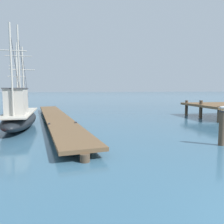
{
  "coord_description": "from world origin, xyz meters",
  "views": [
    {
      "loc": [
        -4.65,
        -2.11,
        2.55
      ],
      "look_at": [
        -1.77,
        8.66,
        1.4
      ],
      "focal_mm": 35.58,
      "sensor_mm": 36.0,
      "label": 1
    }
  ],
  "objects_px": {
    "fishing_boat_2": "(20,116)",
    "mooring_piling": "(222,127)",
    "perched_seagull": "(223,107)",
    "fishing_boat_0": "(19,109)"
  },
  "relations": [
    {
      "from": "fishing_boat_2",
      "to": "perched_seagull",
      "type": "xyz_separation_m",
      "value": [
        9.51,
        -7.32,
        0.92
      ]
    },
    {
      "from": "mooring_piling",
      "to": "perched_seagull",
      "type": "height_order",
      "value": "perched_seagull"
    },
    {
      "from": "fishing_boat_2",
      "to": "mooring_piling",
      "type": "relative_size",
      "value": 5.25
    },
    {
      "from": "mooring_piling",
      "to": "fishing_boat_2",
      "type": "bearing_deg",
      "value": 142.41
    },
    {
      "from": "perched_seagull",
      "to": "mooring_piling",
      "type": "bearing_deg",
      "value": -16.97
    },
    {
      "from": "fishing_boat_0",
      "to": "mooring_piling",
      "type": "bearing_deg",
      "value": -53.55
    },
    {
      "from": "fishing_boat_2",
      "to": "mooring_piling",
      "type": "xyz_separation_m",
      "value": [
        9.51,
        -7.32,
        0.01
      ]
    },
    {
      "from": "mooring_piling",
      "to": "perched_seagull",
      "type": "relative_size",
      "value": 4.24
    },
    {
      "from": "fishing_boat_2",
      "to": "mooring_piling",
      "type": "height_order",
      "value": "fishing_boat_2"
    },
    {
      "from": "fishing_boat_0",
      "to": "mooring_piling",
      "type": "distance_m",
      "value": 17.72
    }
  ]
}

